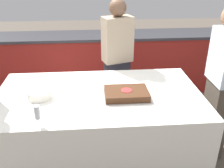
% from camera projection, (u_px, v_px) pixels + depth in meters
% --- Properties ---
extents(ground_plane, '(14.00, 14.00, 0.00)m').
position_uv_depth(ground_plane, '(100.00, 156.00, 2.88)').
color(ground_plane, brown).
extents(back_counter, '(4.40, 0.58, 0.92)m').
position_uv_depth(back_counter, '(95.00, 63.00, 4.15)').
color(back_counter, maroon).
rests_on(back_counter, ground_plane).
extents(dining_table, '(2.00, 1.14, 0.77)m').
position_uv_depth(dining_table, '(100.00, 127.00, 2.71)').
color(dining_table, white).
rests_on(dining_table, ground_plane).
extents(cake, '(0.45, 0.33, 0.07)m').
position_uv_depth(cake, '(126.00, 94.00, 2.47)').
color(cake, '#B7B2AD').
rests_on(cake, dining_table).
extents(plate_stack, '(0.23, 0.23, 0.08)m').
position_uv_depth(plate_stack, '(39.00, 94.00, 2.45)').
color(plate_stack, white).
rests_on(plate_stack, dining_table).
extents(wine_glass, '(0.06, 0.06, 0.18)m').
position_uv_depth(wine_glass, '(37.00, 113.00, 2.00)').
color(wine_glass, white).
rests_on(wine_glass, dining_table).
extents(side_plate_near_cake, '(0.19, 0.19, 0.00)m').
position_uv_depth(side_plate_near_cake, '(117.00, 83.00, 2.75)').
color(side_plate_near_cake, white).
rests_on(side_plate_near_cake, dining_table).
extents(person_cutting_cake, '(0.39, 0.30, 1.56)m').
position_uv_depth(person_cutting_cake, '(117.00, 61.00, 3.25)').
color(person_cutting_cake, '#282833').
rests_on(person_cutting_cake, ground_plane).
extents(person_seated_right, '(0.23, 0.36, 1.61)m').
position_uv_depth(person_seated_right, '(221.00, 82.00, 2.60)').
color(person_seated_right, '#4C4238').
rests_on(person_seated_right, ground_plane).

